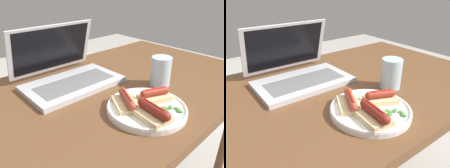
# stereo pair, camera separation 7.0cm
# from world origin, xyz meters

# --- Properties ---
(desk) EXTENTS (1.34, 0.73, 0.74)m
(desk) POSITION_xyz_m (0.00, 0.00, 0.67)
(desk) COLOR brown
(desk) RESTS_ON ground_plane
(laptop) EXTENTS (0.35, 0.27, 0.21)m
(laptop) POSITION_xyz_m (-0.05, 0.14, 0.78)
(laptop) COLOR #B7B7BC
(laptop) RESTS_ON desk
(plate) EXTENTS (0.24, 0.24, 0.02)m
(plate) POSITION_xyz_m (0.02, -0.20, 0.75)
(plate) COLOR white
(plate) RESTS_ON desk
(sausage_toast_left) EXTENTS (0.12, 0.09, 0.04)m
(sausage_toast_left) POSITION_xyz_m (0.07, -0.19, 0.77)
(sausage_toast_left) COLOR #D6B784
(sausage_toast_left) RESTS_ON plate
(sausage_toast_middle) EXTENTS (0.11, 0.12, 0.04)m
(sausage_toast_middle) POSITION_xyz_m (-0.03, -0.15, 0.77)
(sausage_toast_middle) COLOR #D6B784
(sausage_toast_middle) RESTS_ON plate
(sausage_toast_right) EXTENTS (0.08, 0.12, 0.05)m
(sausage_toast_right) POSITION_xyz_m (-0.02, -0.25, 0.77)
(sausage_toast_right) COLOR #D6B784
(sausage_toast_right) RESTS_ON plate
(salad_pile) EXTENTS (0.07, 0.07, 0.01)m
(salad_pile) POSITION_xyz_m (0.05, -0.26, 0.76)
(salad_pile) COLOR #4C8E3D
(salad_pile) RESTS_ON plate
(drinking_glass) EXTENTS (0.07, 0.07, 0.11)m
(drinking_glass) POSITION_xyz_m (0.20, -0.12, 0.79)
(drinking_glass) COLOR silver
(drinking_glass) RESTS_ON desk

